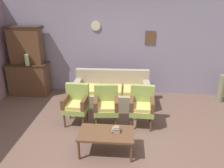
# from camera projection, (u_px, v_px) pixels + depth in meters

# --- Properties ---
(ground_plane) EXTENTS (7.68, 7.68, 0.00)m
(ground_plane) POSITION_uv_depth(u_px,v_px,m) (109.00, 144.00, 4.37)
(ground_plane) COLOR brown
(wall_back_with_decor) EXTENTS (6.40, 0.09, 2.70)m
(wall_back_with_decor) POSITION_uv_depth(u_px,v_px,m) (117.00, 47.00, 6.31)
(wall_back_with_decor) COLOR gray
(wall_back_with_decor) RESTS_ON ground
(side_cabinet) EXTENTS (1.16, 0.55, 0.93)m
(side_cabinet) POSITION_uv_depth(u_px,v_px,m) (29.00, 79.00, 6.48)
(side_cabinet) COLOR brown
(side_cabinet) RESTS_ON ground
(cabinet_upper_hutch) EXTENTS (0.99, 0.38, 1.03)m
(cabinet_upper_hutch) POSITION_uv_depth(u_px,v_px,m) (26.00, 45.00, 6.19)
(cabinet_upper_hutch) COLOR brown
(cabinet_upper_hutch) RESTS_ON side_cabinet
(vase_on_cabinet) EXTENTS (0.12, 0.12, 0.31)m
(vase_on_cabinet) POSITION_uv_depth(u_px,v_px,m) (27.00, 60.00, 6.08)
(vase_on_cabinet) COLOR #A2BC78
(vase_on_cabinet) RESTS_ON side_cabinet
(floral_couch) EXTENTS (1.96, 0.83, 0.90)m
(floral_couch) POSITION_uv_depth(u_px,v_px,m) (112.00, 93.00, 5.84)
(floral_couch) COLOR gray
(floral_couch) RESTS_ON ground
(armchair_by_doorway) EXTENTS (0.55, 0.52, 0.90)m
(armchair_by_doorway) POSITION_uv_depth(u_px,v_px,m) (76.00, 103.00, 4.94)
(armchair_by_doorway) COLOR #849947
(armchair_by_doorway) RESTS_ON ground
(armchair_near_cabinet) EXTENTS (0.57, 0.54, 0.90)m
(armchair_near_cabinet) POSITION_uv_depth(u_px,v_px,m) (106.00, 104.00, 4.88)
(armchair_near_cabinet) COLOR #849947
(armchair_near_cabinet) RESTS_ON ground
(armchair_row_middle) EXTENTS (0.55, 0.52, 0.90)m
(armchair_row_middle) POSITION_uv_depth(u_px,v_px,m) (142.00, 105.00, 4.85)
(armchair_row_middle) COLOR #849947
(armchair_row_middle) RESTS_ON ground
(coffee_table) EXTENTS (1.00, 0.56, 0.42)m
(coffee_table) POSITION_uv_depth(u_px,v_px,m) (106.00, 135.00, 4.02)
(coffee_table) COLOR brown
(coffee_table) RESTS_ON ground
(book_stack_on_table) EXTENTS (0.15, 0.12, 0.10)m
(book_stack_on_table) POSITION_uv_depth(u_px,v_px,m) (116.00, 130.00, 4.00)
(book_stack_on_table) COLOR #859655
(book_stack_on_table) RESTS_ON coffee_table
(floor_vase_by_wall) EXTENTS (0.18, 0.18, 0.76)m
(floor_vase_by_wall) POSITION_uv_depth(u_px,v_px,m) (221.00, 89.00, 6.01)
(floor_vase_by_wall) COLOR #6F7153
(floor_vase_by_wall) RESTS_ON ground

